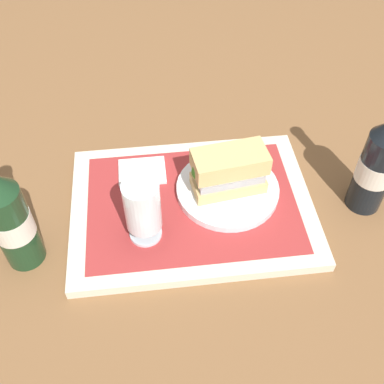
{
  "coord_description": "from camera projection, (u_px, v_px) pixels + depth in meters",
  "views": [
    {
      "loc": [
        0.06,
        0.54,
        0.67
      ],
      "look_at": [
        0.0,
        0.0,
        0.05
      ],
      "focal_mm": 43.24,
      "sensor_mm": 36.0,
      "label": 1
    }
  ],
  "objects": [
    {
      "name": "ground_plane",
      "position": [
        192.0,
        210.0,
        0.86
      ],
      "size": [
        3.0,
        3.0,
        0.0
      ],
      "primitive_type": "plane",
      "color": "brown"
    },
    {
      "name": "tray",
      "position": [
        192.0,
        206.0,
        0.85
      ],
      "size": [
        0.44,
        0.32,
        0.02
      ],
      "primitive_type": "cube",
      "color": "beige",
      "rests_on": "ground_plane"
    },
    {
      "name": "placemat",
      "position": [
        192.0,
        203.0,
        0.85
      ],
      "size": [
        0.38,
        0.27,
        0.0
      ],
      "primitive_type": "cube",
      "color": "#9E2D2D",
      "rests_on": "tray"
    },
    {
      "name": "plate",
      "position": [
        228.0,
        189.0,
        0.86
      ],
      "size": [
        0.19,
        0.19,
        0.01
      ],
      "primitive_type": "cylinder",
      "color": "white",
      "rests_on": "placemat"
    },
    {
      "name": "sandwich",
      "position": [
        227.0,
        171.0,
        0.82
      ],
      "size": [
        0.14,
        0.08,
        0.08
      ],
      "rotation": [
        0.0,
        0.0,
        0.13
      ],
      "color": "tan",
      "rests_on": "plate"
    },
    {
      "name": "beer_glass",
      "position": [
        143.0,
        209.0,
        0.75
      ],
      "size": [
        0.06,
        0.06,
        0.12
      ],
      "color": "silver",
      "rests_on": "placemat"
    },
    {
      "name": "napkin_folded",
      "position": [
        142.0,
        171.0,
        0.89
      ],
      "size": [
        0.09,
        0.07,
        0.01
      ],
      "primitive_type": "cube",
      "color": "white",
      "rests_on": "placemat"
    },
    {
      "name": "beer_bottle",
      "position": [
        9.0,
        218.0,
        0.72
      ],
      "size": [
        0.07,
        0.07,
        0.27
      ],
      "color": "#19381E",
      "rests_on": "ground_plane"
    },
    {
      "name": "second_bottle",
      "position": [
        378.0,
        164.0,
        0.79
      ],
      "size": [
        0.07,
        0.07,
        0.27
      ],
      "color": "black",
      "rests_on": "ground_plane"
    }
  ]
}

